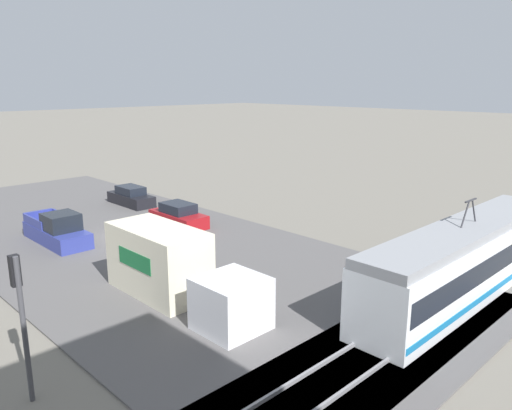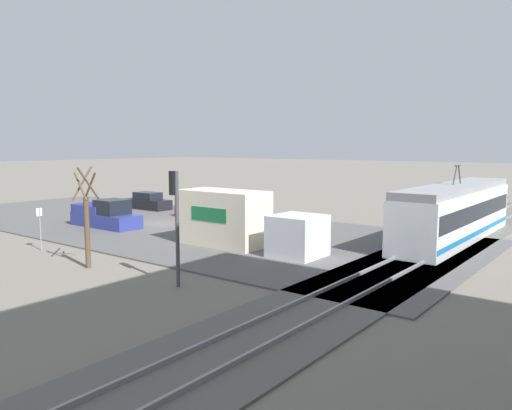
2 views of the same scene
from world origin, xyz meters
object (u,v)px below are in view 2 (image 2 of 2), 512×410
at_px(light_rail_tram, 455,213).
at_px(sedan_car_1, 148,202).
at_px(no_parking_sign, 40,225).
at_px(pickup_truck, 107,216).
at_px(street_tree, 87,222).
at_px(traffic_light_pole, 176,212).
at_px(sedan_car_0, 203,209).
at_px(box_truck, 240,222).

bearing_deg(light_rail_tram, sedan_car_1, -86.28).
bearing_deg(no_parking_sign, pickup_truck, -152.54).
distance_m(light_rail_tram, street_tree, 20.94).
xyz_separation_m(pickup_truck, traffic_light_pole, (7.13, 14.53, 2.24)).
bearing_deg(no_parking_sign, light_rail_tram, 134.76).
relative_size(light_rail_tram, no_parking_sign, 6.45).
bearing_deg(pickup_truck, street_tree, 50.11).
xyz_separation_m(sedan_car_1, street_tree, (15.81, 14.52, 1.46)).
bearing_deg(sedan_car_0, sedan_car_1, -96.51).
xyz_separation_m(sedan_car_0, street_tree, (14.95, 6.94, 1.43)).
bearing_deg(sedan_car_1, light_rail_tram, -86.28).
bearing_deg(no_parking_sign, sedan_car_1, -148.99).
xyz_separation_m(sedan_car_0, sedan_car_1, (-0.86, -7.58, -0.03)).
bearing_deg(no_parking_sign, box_truck, 130.40).
bearing_deg(street_tree, box_truck, 160.10).
bearing_deg(sedan_car_0, pickup_truck, -15.23).
relative_size(traffic_light_pole, no_parking_sign, 2.00).
xyz_separation_m(sedan_car_1, no_parking_sign, (15.10, 9.07, 0.73)).
height_order(light_rail_tram, pickup_truck, light_rail_tram).
bearing_deg(sedan_car_0, street_tree, 24.90).
xyz_separation_m(light_rail_tram, pickup_truck, (10.01, -20.45, -0.87)).
distance_m(box_truck, traffic_light_pole, 8.02).
relative_size(light_rail_tram, traffic_light_pole, 3.22).
relative_size(light_rail_tram, pickup_truck, 2.69).
distance_m(pickup_truck, sedan_car_1, 10.00).
height_order(box_truck, traffic_light_pole, traffic_light_pole).
distance_m(pickup_truck, traffic_light_pole, 16.34).
height_order(box_truck, street_tree, street_tree).
relative_size(box_truck, no_parking_sign, 3.76).
bearing_deg(box_truck, pickup_truck, -88.84).
xyz_separation_m(box_truck, sedan_car_1, (-8.08, -17.32, -0.81)).
height_order(box_truck, sedan_car_1, box_truck).
relative_size(box_truck, pickup_truck, 1.56).
distance_m(sedan_car_0, no_parking_sign, 14.33).
distance_m(traffic_light_pole, street_tree, 5.65).
bearing_deg(street_tree, traffic_light_pole, 93.73).
bearing_deg(traffic_light_pole, sedan_car_1, -127.58).
distance_m(light_rail_tram, no_parking_sign, 23.85).
xyz_separation_m(light_rail_tram, sedan_car_0, (2.56, -18.42, -0.97)).
bearing_deg(traffic_light_pole, pickup_truck, -116.15).
height_order(pickup_truck, no_parking_sign, no_parking_sign).
relative_size(pickup_truck, sedan_car_1, 1.23).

